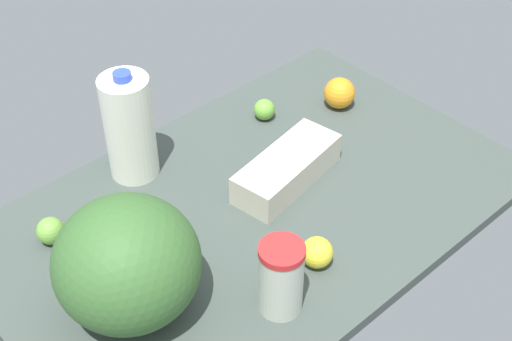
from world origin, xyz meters
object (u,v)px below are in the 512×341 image
orange_by_jug (339,93)px  lime_loose (50,231)px  lemon_near_front (317,252)px  lime_far_back (264,110)px  milk_jug (129,127)px  egg_carton (287,169)px  watermelon (127,263)px  lemon_beside_bowl (107,218)px  tumbler_cup (281,278)px

orange_by_jug → lime_loose: bearing=175.0°
lemon_near_front → lime_far_back: (26.34, 44.52, -0.57)cm
lemon_near_front → orange_by_jug: orange_by_jug is taller
milk_jug → lemon_near_front: (10.82, -49.56, -9.73)cm
egg_carton → lime_far_back: 25.24cm
orange_by_jug → watermelon: bearing=-166.3°
lemon_near_front → lemon_beside_bowl: bearing=125.2°
milk_jug → lime_loose: milk_jug is taller
tumbler_cup → lemon_beside_bowl: (-13.23, 40.25, -4.77)cm
watermelon → tumbler_cup: size_ratio=1.70×
milk_jug → watermelon: bearing=-125.1°
egg_carton → lemon_beside_bowl: (-39.85, 14.55, -0.31)cm
tumbler_cup → milk_jug: bearing=87.5°
watermelon → lemon_near_front: 39.03cm
lemon_beside_bowl → milk_jug: bearing=38.2°
watermelon → egg_carton: bearing=8.2°
lime_loose → orange_by_jug: bearing=-5.0°
egg_carton → orange_by_jug: bearing=12.0°
milk_jug → lemon_beside_bowl: size_ratio=4.07×
milk_jug → lime_far_back: 38.88cm
milk_jug → orange_by_jug: size_ratio=3.34×
watermelon → lime_loose: bearing=96.0°
egg_carton → lime_far_back: egg_carton is taller
lemon_near_front → orange_by_jug: 57.00cm
orange_by_jug → lime_far_back: size_ratio=1.50×
milk_jug → lime_loose: (-26.39, -7.10, -10.08)cm
lemon_beside_bowl → lime_far_back: (52.68, 7.17, -0.63)cm
tumbler_cup → lemon_beside_bowl: 42.64cm
milk_jug → egg_carton: milk_jug is taller
lime_loose → tumbler_cup: bearing=-62.0°
milk_jug → egg_carton: (24.33, -26.75, -9.35)cm
egg_carton → tumbler_cup: bearing=-145.8°
tumbler_cup → lemon_near_front: size_ratio=2.44×
lemon_near_front → lime_loose: lemon_near_front is taller
lemon_near_front → orange_by_jug: size_ratio=0.81×
watermelon → lime_far_back: (60.75, 28.59, -9.83)cm
lime_loose → lime_far_back: size_ratio=1.08×
orange_by_jug → tumbler_cup: bearing=-146.6°
egg_carton → orange_by_jug: orange_by_jug is taller
egg_carton → lime_far_back: bearing=49.7°
egg_carton → lemon_beside_bowl: 42.42cm
tumbler_cup → lime_loose: tumbler_cup is taller
lemon_beside_bowl → lime_loose: size_ratio=1.14×
watermelon → egg_carton: size_ratio=0.96×
milk_jug → lemon_near_front: bearing=-77.7°
egg_carton → orange_by_jug: size_ratio=3.48×
lemon_near_front → lemon_beside_bowl: size_ratio=0.98×
milk_jug → lime_far_back: bearing=-7.7°
watermelon → milk_jug: 41.07cm
tumbler_cup → watermelon: bearing=138.5°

